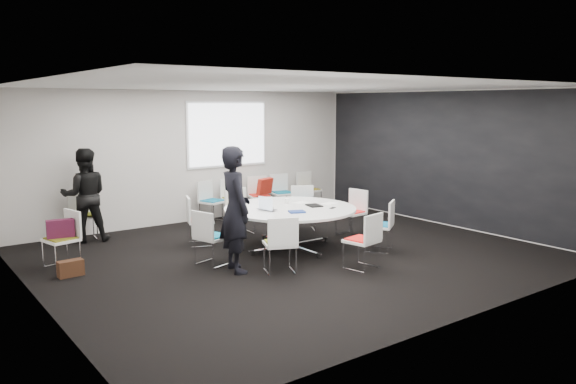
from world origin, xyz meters
TOP-DOWN VIEW (x-y plane):
  - room_shell at (0.09, 0.00)m, footprint 8.08×7.08m
  - conference_table at (0.23, 0.37)m, footprint 2.30×2.30m
  - projection_screen at (0.80, 3.46)m, footprint 1.90×0.03m
  - chair_ring_a at (1.75, 0.45)m, footprint 0.50×0.51m
  - chair_ring_b at (1.29, 1.36)m, footprint 0.62×0.62m
  - chair_ring_c at (0.10, 1.84)m, footprint 0.50×0.49m
  - chair_ring_d at (-0.95, 1.51)m, footprint 0.58×0.59m
  - chair_ring_e at (-1.39, 0.27)m, footprint 0.56×0.57m
  - chair_ring_f at (-0.77, -0.72)m, footprint 0.60×0.59m
  - chair_ring_g at (0.37, -1.30)m, footprint 0.54×0.53m
  - chair_ring_h at (1.36, -0.70)m, footprint 0.63×0.63m
  - chair_back_a at (0.19, 3.13)m, footprint 0.58×0.58m
  - chair_back_b at (0.74, 3.13)m, footprint 0.49×0.48m
  - chair_back_c at (1.41, 3.14)m, footprint 0.57×0.56m
  - chair_back_d at (2.06, 3.17)m, footprint 0.55×0.54m
  - chair_back_e at (2.87, 3.17)m, footprint 0.48×0.47m
  - chair_spare_left at (-3.32, 1.52)m, footprint 0.54×0.55m
  - chair_person_back at (-2.51, 3.17)m, footprint 0.52×0.50m
  - person_main at (-1.25, -0.24)m, footprint 0.58×0.77m
  - person_back at (-2.51, 3.00)m, footprint 0.97×0.84m
  - laptop at (-0.22, 0.39)m, footprint 0.35×0.41m
  - laptop_lid at (-0.31, 0.35)m, footprint 0.09×0.29m
  - notebook_black at (0.64, 0.22)m, footprint 0.28×0.34m
  - tablet_folio at (0.04, -0.07)m, footprint 0.32×0.28m
  - papers_right at (0.67, 0.63)m, footprint 0.33×0.26m
  - papers_front at (1.02, 0.25)m, footprint 0.35×0.28m
  - cup at (0.40, 0.71)m, footprint 0.08×0.08m
  - phone at (0.77, -0.13)m, footprint 0.16×0.12m
  - maroon_bag at (-3.34, 1.51)m, footprint 0.42×0.20m
  - brown_bag at (-3.36, 0.98)m, footprint 0.37×0.18m
  - red_jacket at (1.41, 2.91)m, footprint 0.47×0.29m

SIDE VIEW (x-z plane):
  - brown_bag at x=-3.36m, z-range 0.00..0.24m
  - chair_ring_a at x=1.75m, z-range -0.16..0.72m
  - chair_ring_b at x=1.29m, z-range -0.16..0.72m
  - chair_ring_c at x=0.10m, z-range -0.16..0.72m
  - chair_ring_d at x=-0.95m, z-range -0.16..0.72m
  - chair_ring_e at x=-1.39m, z-range -0.16..0.72m
  - chair_ring_f at x=-0.77m, z-range -0.16..0.72m
  - chair_ring_g at x=0.37m, z-range -0.16..0.72m
  - chair_ring_h at x=1.36m, z-range -0.16..0.72m
  - chair_back_a at x=0.19m, z-range -0.16..0.72m
  - chair_back_b at x=0.74m, z-range -0.16..0.72m
  - chair_back_c at x=1.41m, z-range -0.16..0.72m
  - chair_back_d at x=2.06m, z-range -0.16..0.72m
  - chair_back_e at x=2.87m, z-range -0.16..0.72m
  - chair_spare_left at x=-3.32m, z-range -0.16..0.72m
  - chair_person_back at x=-2.51m, z-range -0.16..0.72m
  - conference_table at x=0.23m, z-range 0.18..0.91m
  - maroon_bag at x=-3.34m, z-range 0.48..0.76m
  - red_jacket at x=1.41m, z-range 0.52..0.88m
  - papers_right at x=0.67m, z-range 0.73..0.73m
  - papers_front at x=1.02m, z-range 0.73..0.73m
  - phone at x=0.77m, z-range 0.73..0.74m
  - notebook_black at x=0.64m, z-range 0.73..0.75m
  - tablet_folio at x=0.04m, z-range 0.73..0.76m
  - laptop at x=-0.22m, z-range 0.73..0.76m
  - cup at x=0.40m, z-range 0.73..0.82m
  - laptop_lid at x=-0.31m, z-range 0.75..0.97m
  - person_back at x=-2.51m, z-range 0.00..1.72m
  - person_main at x=-1.25m, z-range 0.00..1.90m
  - room_shell at x=0.09m, z-range -0.04..2.84m
  - projection_screen at x=0.80m, z-range 1.17..2.53m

